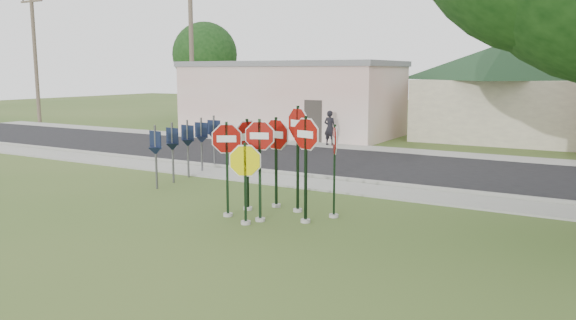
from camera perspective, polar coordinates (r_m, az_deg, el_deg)
The scene contains 20 objects.
ground at distance 13.16m, azimuth -4.58°, elevation -7.14°, with size 120.00×120.00×0.00m, color #3A5821.
sidewalk_near at distance 17.81m, azimuth 5.52°, elevation -2.76°, with size 60.00×1.60×0.06m, color gray.
road at distance 21.92m, azimuth 10.43°, elevation -0.67°, with size 60.00×7.00×0.04m, color black.
sidewalk_far at distance 25.97m, azimuth 13.64°, elevation 0.74°, with size 60.00×1.60×0.06m, color gray.
curb at distance 18.70m, azimuth 6.80°, elevation -2.10°, with size 60.00×0.20×0.14m, color gray.
stop_sign_center at distance 13.59m, azimuth -2.89°, elevation 0.36°, with size 0.94×0.37×2.62m.
stop_sign_yellow at distance 13.40m, azimuth -4.37°, elevation -1.44°, with size 0.95×0.52×2.09m.
stop_sign_left at distance 14.13m, azimuth -6.22°, elevation 0.41°, with size 0.92×0.54×2.52m.
stop_sign_right at distance 13.45m, azimuth 1.82°, elevation 0.65°, with size 1.05×0.27×2.71m.
stop_sign_back_right at distance 14.47m, azimuth 1.01°, elevation 1.86°, with size 1.05×0.49×2.90m.
stop_sign_back_left at distance 15.02m, azimuth -1.22°, elevation 1.18°, with size 1.15×0.24×2.57m.
stop_sign_far_right at distance 14.00m, azimuth 4.74°, elevation 0.08°, with size 0.51×0.85×2.45m.
stop_sign_far_left at distance 14.74m, azimuth -4.16°, elevation 0.95°, with size 0.33×1.13×2.55m.
route_sign_row at distance 19.66m, azimuth -10.15°, elevation 1.77°, with size 1.43×4.63×2.00m.
building_stucco at distance 32.72m, azimuth 0.33°, elevation 6.39°, with size 12.20×6.20×4.20m.
building_house at distance 32.79m, azimuth 21.17°, elevation 8.41°, with size 11.60×11.60×6.20m.
utility_pole_near at distance 33.26m, azimuth -9.78°, elevation 11.16°, with size 2.20×0.26×9.50m.
utility_pole_far at distance 43.54m, azimuth -24.30°, elevation 9.64°, with size 2.20×0.26×9.00m.
bg_tree_left at distance 43.86m, azimuth -8.44°, elevation 10.53°, with size 4.90×4.90×7.35m.
pedestrian at distance 27.55m, azimuth 4.27°, elevation 3.28°, with size 0.62×0.41×1.70m, color black.
Camera 1 is at (7.21, -10.38, 3.66)m, focal length 35.00 mm.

